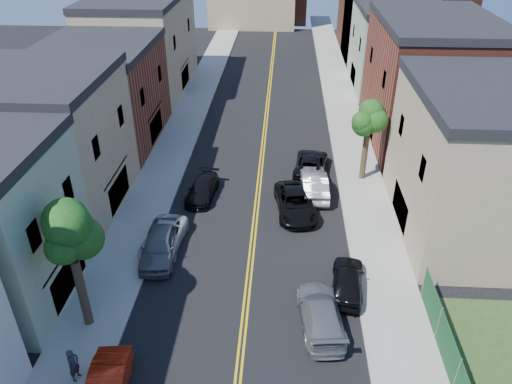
% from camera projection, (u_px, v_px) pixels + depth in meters
% --- Properties ---
extents(sidewalk_left, '(3.20, 100.00, 0.15)m').
position_uv_depth(sidewalk_left, '(184.00, 123.00, 47.27)').
color(sidewalk_left, gray).
rests_on(sidewalk_left, ground).
extents(sidewalk_right, '(3.20, 100.00, 0.15)m').
position_uv_depth(sidewalk_right, '(348.00, 126.00, 46.46)').
color(sidewalk_right, gray).
rests_on(sidewalk_right, ground).
extents(curb_left, '(0.30, 100.00, 0.15)m').
position_uv_depth(curb_left, '(202.00, 123.00, 47.18)').
color(curb_left, gray).
rests_on(curb_left, ground).
extents(curb_right, '(0.30, 100.00, 0.15)m').
position_uv_depth(curb_right, '(330.00, 126.00, 46.55)').
color(curb_right, gray).
rests_on(curb_right, ground).
extents(bldg_left_tan_near, '(9.00, 10.00, 9.00)m').
position_uv_depth(bldg_left_tan_near, '(46.00, 148.00, 32.47)').
color(bldg_left_tan_near, '#998466').
rests_on(bldg_left_tan_near, ground).
extents(bldg_left_brick, '(9.00, 12.00, 8.00)m').
position_uv_depth(bldg_left_brick, '(102.00, 97.00, 42.13)').
color(bldg_left_brick, brown).
rests_on(bldg_left_brick, ground).
extents(bldg_left_tan_far, '(9.00, 16.00, 9.50)m').
position_uv_depth(bldg_left_tan_far, '(142.00, 46.00, 53.70)').
color(bldg_left_tan_far, '#998466').
rests_on(bldg_left_tan_far, ground).
extents(bldg_right_tan, '(9.00, 12.00, 9.00)m').
position_uv_depth(bldg_right_tan, '(481.00, 167.00, 30.19)').
color(bldg_right_tan, '#998466').
rests_on(bldg_right_tan, ground).
extents(bldg_right_brick, '(9.00, 14.00, 10.00)m').
position_uv_depth(bldg_right_brick, '(428.00, 84.00, 41.89)').
color(bldg_right_brick, brown).
rests_on(bldg_right_brick, ground).
extents(bldg_right_palegrn, '(9.00, 12.00, 8.50)m').
position_uv_depth(bldg_right_palegrn, '(396.00, 50.00, 54.24)').
color(bldg_right_palegrn, gray).
rests_on(bldg_right_palegrn, ground).
extents(tree_left_mid, '(5.20, 5.20, 9.29)m').
position_uv_depth(tree_left_mid, '(64.00, 218.00, 21.70)').
color(tree_left_mid, '#312418').
rests_on(tree_left_mid, sidewalk_left).
extents(tree_right_far, '(4.40, 4.40, 8.03)m').
position_uv_depth(tree_right_far, '(371.00, 109.00, 34.98)').
color(tree_right_far, '#312418').
rests_on(tree_right_far, sidewalk_right).
extents(white_pickup, '(2.51, 4.88, 1.32)m').
position_uv_depth(white_pickup, '(163.00, 238.00, 30.32)').
color(white_pickup, silver).
rests_on(white_pickup, ground).
extents(grey_car_left, '(2.28, 5.05, 1.68)m').
position_uv_depth(grey_car_left, '(160.00, 245.00, 29.42)').
color(grey_car_left, '#55575C').
rests_on(grey_car_left, ground).
extents(black_car_left, '(2.25, 4.59, 1.29)m').
position_uv_depth(black_car_left, '(202.00, 189.00, 35.42)').
color(black_car_left, black).
rests_on(black_car_left, ground).
extents(grey_car_right, '(2.61, 5.33, 1.49)m').
position_uv_depth(grey_car_right, '(321.00, 313.00, 24.71)').
color(grey_car_right, slate).
rests_on(grey_car_right, ground).
extents(black_car_right, '(2.30, 4.50, 1.47)m').
position_uv_depth(black_car_right, '(348.00, 280.00, 26.86)').
color(black_car_right, black).
rests_on(black_car_right, ground).
extents(silver_car_right, '(2.06, 5.26, 1.70)m').
position_uv_depth(silver_car_right, '(314.00, 183.00, 35.73)').
color(silver_car_right, '#A8A9AF').
rests_on(silver_car_right, ground).
extents(dark_car_right_far, '(3.05, 5.51, 1.46)m').
position_uv_depth(dark_car_right_far, '(311.00, 163.00, 38.65)').
color(dark_car_right_far, black).
rests_on(dark_car_right_far, ground).
extents(black_suv_lane, '(3.18, 5.70, 1.51)m').
position_uv_depth(black_suv_lane, '(295.00, 203.00, 33.64)').
color(black_suv_lane, black).
rests_on(black_suv_lane, ground).
extents(pedestrian_left, '(0.57, 0.72, 1.75)m').
position_uv_depth(pedestrian_left, '(74.00, 365.00, 21.66)').
color(pedestrian_left, '#26262E').
rests_on(pedestrian_left, sidewalk_left).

